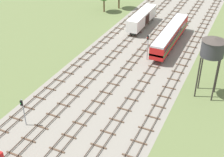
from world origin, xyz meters
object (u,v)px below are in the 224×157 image
object	(u,v)px
signal_post_nearest	(148,44)
signal_post_near	(23,109)
water_tower	(213,48)
freight_boxcar_left_midfar	(142,18)
diesel_railcar_centre_mid	(170,35)

from	to	relation	value
signal_post_nearest	signal_post_near	bearing A→B (deg)	-109.22
water_tower	signal_post_nearest	xyz separation A→B (m)	(-12.97, 7.60, -5.19)
signal_post_nearest	water_tower	bearing A→B (deg)	-30.37
freight_boxcar_left_midfar	signal_post_near	distance (m)	42.87
freight_boxcar_left_midfar	signal_post_nearest	distance (m)	17.47
water_tower	signal_post_nearest	world-z (taller)	water_tower
freight_boxcar_left_midfar	signal_post_near	world-z (taller)	signal_post_near
signal_post_near	signal_post_nearest	bearing A→B (deg)	70.78
signal_post_nearest	signal_post_near	size ratio (longest dim) A/B	1.19
freight_boxcar_left_midfar	water_tower	world-z (taller)	water_tower
freight_boxcar_left_midfar	signal_post_nearest	size ratio (longest dim) A/B	2.56
freight_boxcar_left_midfar	signal_post_near	bearing A→B (deg)	-93.14
freight_boxcar_left_midfar	signal_post_nearest	xyz separation A→B (m)	(7.01, -15.97, 1.02)
freight_boxcar_left_midfar	water_tower	bearing A→B (deg)	-49.71
signal_post_nearest	diesel_railcar_centre_mid	bearing A→B (deg)	74.35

